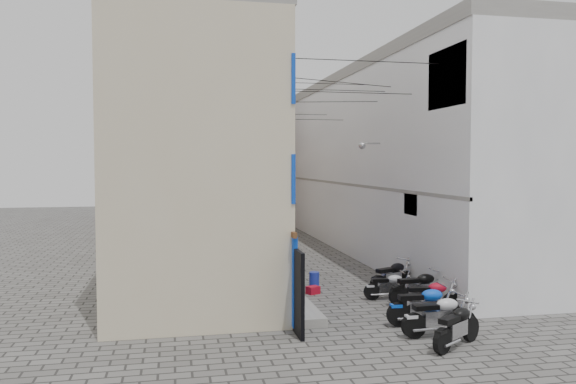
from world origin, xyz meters
TOP-DOWN VIEW (x-y plane):
  - ground at (0.00, 0.00)m, footprint 90.00×90.00m
  - plinth at (-2.05, 13.00)m, footprint 0.90×26.00m
  - building_left at (-4.98, 12.95)m, footprint 5.10×27.00m
  - building_right at (5.00, 13.00)m, footprint 5.94×26.00m
  - building_far_brick_left at (-2.00, 28.00)m, footprint 6.00×6.00m
  - building_far_brick_right at (3.00, 30.00)m, footprint 5.00×6.00m
  - building_far_concrete at (0.00, 34.00)m, footprint 8.00×5.00m
  - far_shopfront at (0.00, 25.20)m, footprint 2.00×0.30m
  - overhead_wires at (0.00, 7.64)m, footprint 5.80×13.02m
  - motorcycle_a at (1.01, -2.16)m, footprint 1.99×1.59m
  - motorcycle_b at (0.99, -1.27)m, footprint 2.07×0.72m
  - motorcycle_c at (1.03, -0.30)m, footprint 2.12×0.77m
  - motorcycle_d at (1.72, 0.75)m, footprint 2.00×0.80m
  - motorcycle_e at (1.86, 1.82)m, footprint 2.06×0.76m
  - motorcycle_f at (1.19, 2.61)m, footprint 1.73×0.69m
  - motorcycle_g at (1.75, 3.70)m, footprint 2.12×1.38m
  - person_a at (-2.01, 3.95)m, footprint 0.69×0.80m
  - person_b at (-1.83, 6.90)m, footprint 0.94×0.96m
  - water_jug_near at (-1.55, 4.46)m, footprint 0.36×0.36m
  - water_jug_far at (-0.77, 4.76)m, footprint 0.43×0.43m
  - red_crate at (-1.04, 3.88)m, footprint 0.50×0.45m

SIDE VIEW (x-z plane):
  - ground at x=0.00m, z-range 0.00..0.00m
  - plinth at x=-2.05m, z-range 0.00..0.25m
  - red_crate at x=-1.04m, z-range 0.00..0.26m
  - water_jug_near at x=-1.55m, z-range 0.00..0.45m
  - water_jug_far at x=-0.77m, z-range 0.00..0.56m
  - motorcycle_f at x=1.19m, z-range 0.00..0.98m
  - motorcycle_d at x=1.72m, z-range 0.00..1.13m
  - motorcycle_a at x=1.01m, z-range 0.00..1.14m
  - motorcycle_g at x=1.75m, z-range 0.00..1.17m
  - motorcycle_e at x=1.86m, z-range 0.00..1.17m
  - motorcycle_b at x=0.99m, z-range 0.00..1.19m
  - motorcycle_c at x=1.03m, z-range 0.00..1.21m
  - person_b at x=-1.83m, z-range 0.25..1.80m
  - person_a at x=-2.01m, z-range 0.25..2.09m
  - far_shopfront at x=0.00m, z-range 0.00..2.40m
  - building_far_brick_right at x=3.00m, z-range 0.00..8.00m
  - building_left at x=-4.98m, z-range 0.00..9.00m
  - building_right at x=5.00m, z-range 0.01..9.01m
  - building_far_brick_left at x=-2.00m, z-range 0.00..10.00m
  - building_far_concrete at x=0.00m, z-range 0.00..11.00m
  - overhead_wires at x=0.00m, z-range 6.46..7.79m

